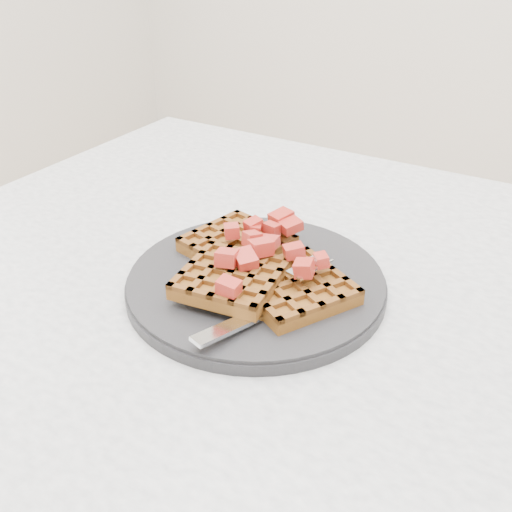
{
  "coord_description": "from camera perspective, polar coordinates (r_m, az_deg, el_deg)",
  "views": [
    {
      "loc": [
        0.11,
        -0.46,
        1.09
      ],
      "look_at": [
        -0.14,
        -0.03,
        0.79
      ],
      "focal_mm": 40.0,
      "sensor_mm": 36.0,
      "label": 1
    }
  ],
  "objects": [
    {
      "name": "table",
      "position": [
        0.66,
        12.39,
        -13.78
      ],
      "size": [
        1.2,
        0.8,
        0.75
      ],
      "color": "silver",
      "rests_on": "ground"
    },
    {
      "name": "plate",
      "position": [
        0.6,
        -0.0,
        -2.6
      ],
      "size": [
        0.27,
        0.27,
        0.02
      ],
      "primitive_type": "cylinder",
      "color": "black",
      "rests_on": "table"
    },
    {
      "name": "waffles",
      "position": [
        0.59,
        -0.18,
        -1.23
      ],
      "size": [
        0.22,
        0.19,
        0.03
      ],
      "color": "brown",
      "rests_on": "plate"
    },
    {
      "name": "strawberry_pile",
      "position": [
        0.58,
        -0.0,
        1.19
      ],
      "size": [
        0.15,
        0.15,
        0.02
      ],
      "primitive_type": null,
      "color": "maroon",
      "rests_on": "waffles"
    },
    {
      "name": "fork",
      "position": [
        0.55,
        1.94,
        -4.62
      ],
      "size": [
        0.07,
        0.18,
        0.02
      ],
      "primitive_type": null,
      "rotation": [
        0.0,
        0.0,
        -0.28
      ],
      "color": "silver",
      "rests_on": "plate"
    }
  ]
}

